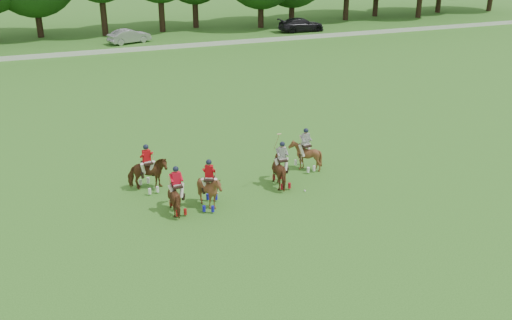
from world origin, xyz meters
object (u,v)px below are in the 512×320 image
object	(u,v)px
polo_stripe_a	(282,170)
polo_ball	(305,191)
car_mid	(129,36)
polo_red_c	(210,190)
polo_red_a	(177,196)
polo_red_b	(148,174)
polo_stripe_b	(305,155)
car_right	(301,25)

from	to	relation	value
polo_stripe_a	polo_ball	bearing A→B (deg)	-53.56
car_mid	polo_red_c	size ratio (longest dim) A/B	1.94
polo_red_a	polo_ball	bearing A→B (deg)	-1.22
polo_red_b	polo_stripe_a	xyz separation A→B (m)	(6.21, -1.79, -0.02)
polo_stripe_a	polo_stripe_b	size ratio (longest dim) A/B	1.25
polo_red_a	polo_stripe_b	bearing A→B (deg)	17.63
car_mid	polo_ball	xyz separation A→B (m)	(2.14, -39.69, -0.70)
polo_red_a	polo_red_c	size ratio (longest dim) A/B	0.94
polo_red_b	car_mid	bearing A→B (deg)	82.50
polo_red_b	polo_red_c	size ratio (longest dim) A/B	1.01
car_right	polo_red_b	distance (m)	44.54
polo_ball	polo_red_a	bearing A→B (deg)	178.78
polo_red_b	polo_red_c	xyz separation A→B (m)	(2.27, -2.78, -0.00)
polo_red_c	polo_stripe_b	distance (m)	6.33
polo_red_b	polo_ball	bearing A→B (deg)	-22.10
polo_red_a	polo_stripe_a	xyz separation A→B (m)	(5.42, 0.92, 0.04)
car_right	polo_red_a	distance (m)	46.39
polo_red_b	polo_stripe_a	size ratio (longest dim) A/B	0.83
car_mid	polo_stripe_a	xyz separation A→B (m)	(1.36, -38.64, 0.08)
polo_stripe_a	polo_red_a	bearing A→B (deg)	-170.37
car_right	polo_red_c	distance (m)	45.69
polo_stripe_b	polo_ball	xyz separation A→B (m)	(-1.14, -2.46, -0.77)
car_mid	polo_stripe_a	size ratio (longest dim) A/B	1.59
car_mid	polo_stripe_a	world-z (taller)	polo_stripe_a
car_mid	polo_red_a	world-z (taller)	polo_red_a
polo_red_c	polo_stripe_a	bearing A→B (deg)	14.10
car_mid	polo_ball	size ratio (longest dim) A/B	50.30
polo_stripe_b	polo_red_a	bearing A→B (deg)	-162.37
polo_red_c	polo_ball	distance (m)	4.78
car_mid	car_right	distance (m)	20.16
polo_red_a	polo_stripe_a	distance (m)	5.50
polo_red_b	polo_red_a	bearing A→B (deg)	-73.59
car_mid	polo_red_a	size ratio (longest dim) A/B	2.05
polo_red_c	polo_stripe_b	world-z (taller)	polo_red_c
car_mid	polo_red_c	xyz separation A→B (m)	(-2.58, -39.63, 0.10)
car_right	polo_ball	distance (m)	43.60
car_right	polo_red_c	size ratio (longest dim) A/B	2.33
car_right	polo_ball	bearing A→B (deg)	156.66
polo_red_a	polo_stripe_a	size ratio (longest dim) A/B	0.78
car_mid	polo_red_a	xyz separation A→B (m)	(-4.06, -39.56, 0.04)
polo_stripe_b	polo_red_c	bearing A→B (deg)	-157.69
polo_red_b	polo_stripe_b	xyz separation A→B (m)	(8.13, -0.38, -0.03)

